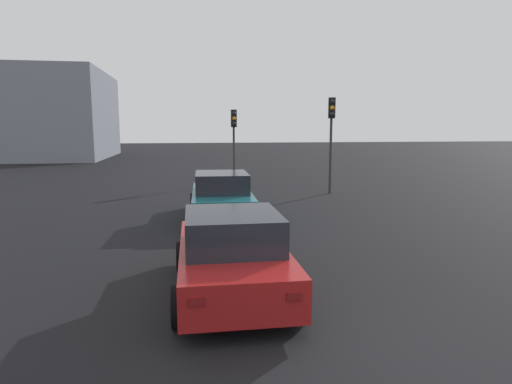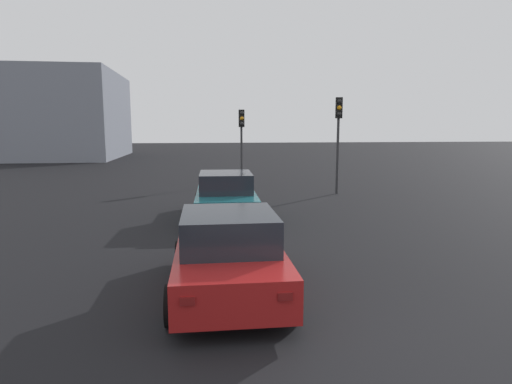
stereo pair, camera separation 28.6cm
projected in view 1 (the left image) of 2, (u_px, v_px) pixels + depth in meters
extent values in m
cube|color=black|center=(376.00, 359.00, 5.78)|extent=(160.00, 160.00, 0.20)
cube|color=#19606B|center=(222.00, 201.00, 14.16)|extent=(4.58, 2.01, 0.66)
cube|color=#1E232B|center=(222.00, 182.00, 13.85)|extent=(2.09, 1.70, 0.61)
cylinder|color=black|center=(246.00, 201.00, 15.70)|extent=(0.65, 0.24, 0.64)
cylinder|color=black|center=(194.00, 202.00, 15.47)|extent=(0.65, 0.24, 0.64)
cylinder|color=black|center=(255.00, 217.00, 12.94)|extent=(0.65, 0.24, 0.64)
cylinder|color=black|center=(192.00, 218.00, 12.71)|extent=(0.65, 0.24, 0.64)
cube|color=red|center=(249.00, 210.00, 11.99)|extent=(0.04, 0.20, 0.11)
cube|color=red|center=(201.00, 211.00, 11.83)|extent=(0.04, 0.20, 0.11)
cube|color=maroon|center=(232.00, 261.00, 7.77)|extent=(4.08, 1.84, 0.65)
cube|color=#1E232B|center=(232.00, 230.00, 7.48)|extent=(1.84, 1.61, 0.61)
cylinder|color=black|center=(269.00, 253.00, 9.17)|extent=(0.64, 0.22, 0.64)
cylinder|color=black|center=(182.00, 257.00, 8.90)|extent=(0.64, 0.22, 0.64)
cylinder|color=black|center=(298.00, 299.00, 6.71)|extent=(0.64, 0.22, 0.64)
cylinder|color=black|center=(179.00, 307.00, 6.44)|extent=(0.64, 0.22, 0.64)
cube|color=maroon|center=(294.00, 296.00, 5.84)|extent=(0.03, 0.20, 0.11)
cube|color=maroon|center=(197.00, 302.00, 5.65)|extent=(0.03, 0.20, 0.11)
cylinder|color=#2D2D30|center=(234.00, 156.00, 22.91)|extent=(0.11, 0.11, 2.98)
cube|color=black|center=(234.00, 118.00, 22.57)|extent=(0.22, 0.29, 0.90)
sphere|color=black|center=(234.00, 113.00, 22.42)|extent=(0.20, 0.20, 0.20)
sphere|color=orange|center=(234.00, 118.00, 22.46)|extent=(0.20, 0.20, 0.20)
sphere|color=black|center=(234.00, 124.00, 22.50)|extent=(0.20, 0.20, 0.20)
cylinder|color=#2D2D30|center=(330.00, 156.00, 19.39)|extent=(0.11, 0.11, 3.36)
cube|color=black|center=(332.00, 108.00, 19.02)|extent=(0.24, 0.31, 0.90)
sphere|color=black|center=(332.00, 102.00, 18.87)|extent=(0.20, 0.20, 0.20)
sphere|color=orange|center=(332.00, 108.00, 18.91)|extent=(0.20, 0.20, 0.20)
sphere|color=black|center=(332.00, 114.00, 18.95)|extent=(0.20, 0.20, 0.20)
cube|color=gray|center=(46.00, 115.00, 42.04)|extent=(14.50, 11.65, 8.27)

